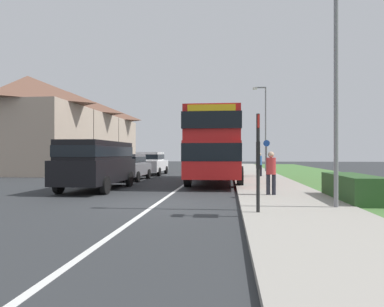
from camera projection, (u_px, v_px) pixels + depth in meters
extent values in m
plane|color=#2D3033|center=(157.00, 204.00, 10.97)|extent=(120.00, 120.00, 0.00)
cube|color=silver|center=(187.00, 183.00, 18.92)|extent=(0.14, 60.00, 0.01)
cube|color=#9E998E|center=(269.00, 186.00, 16.48)|extent=(3.20, 68.00, 0.12)
cube|color=#477538|center=(364.00, 187.00, 16.03)|extent=(6.00, 68.00, 0.08)
cube|color=#2D5128|center=(353.00, 189.00, 11.24)|extent=(1.10, 3.46, 0.90)
cube|color=red|center=(216.00, 158.00, 19.19)|extent=(2.50, 9.88, 1.65)
cube|color=red|center=(216.00, 130.00, 19.19)|extent=(2.45, 9.68, 1.55)
cube|color=black|center=(216.00, 153.00, 19.19)|extent=(2.52, 9.93, 0.76)
cube|color=black|center=(216.00, 128.00, 19.19)|extent=(2.52, 9.93, 0.72)
cube|color=gold|center=(211.00, 110.00, 14.32)|extent=(2.00, 0.08, 0.44)
cylinder|color=black|center=(198.00, 170.00, 22.36)|extent=(0.30, 1.00, 1.00)
cylinder|color=black|center=(237.00, 171.00, 22.10)|extent=(0.30, 1.00, 1.00)
cylinder|color=black|center=(188.00, 176.00, 16.62)|extent=(0.30, 1.00, 1.00)
cylinder|color=black|center=(240.00, 177.00, 16.35)|extent=(0.30, 1.00, 1.00)
cube|color=black|center=(98.00, 171.00, 15.19)|extent=(1.95, 5.30, 0.97)
cube|color=black|center=(98.00, 151.00, 15.19)|extent=(1.72, 4.88, 0.80)
cube|color=black|center=(98.00, 151.00, 15.19)|extent=(1.75, 4.93, 0.45)
cylinder|color=black|center=(92.00, 179.00, 16.93)|extent=(0.20, 0.72, 0.72)
cylinder|color=black|center=(129.00, 179.00, 16.72)|extent=(0.20, 0.72, 0.72)
cylinder|color=black|center=(59.00, 185.00, 13.66)|extent=(0.20, 0.72, 0.72)
cylinder|color=black|center=(105.00, 185.00, 13.45)|extent=(0.20, 0.72, 0.72)
cube|color=slate|center=(129.00, 169.00, 20.77)|extent=(1.77, 4.30, 0.70)
cube|color=slate|center=(128.00, 159.00, 20.55)|extent=(1.56, 2.37, 0.57)
cube|color=black|center=(128.00, 159.00, 20.55)|extent=(1.60, 2.39, 0.32)
cylinder|color=black|center=(122.00, 174.00, 22.18)|extent=(0.20, 0.60, 0.60)
cylinder|color=black|center=(148.00, 174.00, 22.00)|extent=(0.20, 0.60, 0.60)
cylinder|color=black|center=(107.00, 176.00, 19.53)|extent=(0.20, 0.60, 0.60)
cylinder|color=black|center=(137.00, 177.00, 19.35)|extent=(0.20, 0.60, 0.60)
cube|color=silver|center=(151.00, 166.00, 26.11)|extent=(1.83, 4.47, 0.77)
cube|color=silver|center=(150.00, 156.00, 25.88)|extent=(1.61, 2.46, 0.63)
cube|color=black|center=(150.00, 157.00, 25.88)|extent=(1.65, 2.48, 0.36)
cylinder|color=black|center=(144.00, 170.00, 27.58)|extent=(0.20, 0.60, 0.60)
cylinder|color=black|center=(166.00, 170.00, 27.39)|extent=(0.20, 0.60, 0.60)
cylinder|color=black|center=(135.00, 172.00, 24.82)|extent=(0.20, 0.60, 0.60)
cylinder|color=black|center=(159.00, 172.00, 24.63)|extent=(0.20, 0.60, 0.60)
cylinder|color=#23232D|center=(268.00, 186.00, 12.38)|extent=(0.14, 0.14, 0.85)
cylinder|color=#23232D|center=(274.00, 186.00, 12.35)|extent=(0.14, 0.14, 0.85)
cylinder|color=#BF3333|center=(271.00, 166.00, 12.37)|extent=(0.34, 0.34, 0.60)
sphere|color=tan|center=(271.00, 155.00, 12.37)|extent=(0.22, 0.22, 0.22)
cylinder|color=#23232D|center=(258.00, 171.00, 22.56)|extent=(0.14, 0.14, 0.85)
cylinder|color=#23232D|center=(261.00, 172.00, 22.54)|extent=(0.14, 0.14, 0.85)
cylinder|color=#2D599E|center=(259.00, 160.00, 22.55)|extent=(0.34, 0.34, 0.60)
sphere|color=tan|center=(259.00, 154.00, 22.55)|extent=(0.22, 0.22, 0.22)
cylinder|color=black|center=(258.00, 165.00, 8.68)|extent=(0.09, 0.09, 2.60)
cube|color=red|center=(258.00, 122.00, 8.68)|extent=(0.04, 0.44, 0.32)
cube|color=black|center=(258.00, 155.00, 8.70)|extent=(0.06, 0.52, 0.68)
cylinder|color=slate|center=(267.00, 162.00, 23.47)|extent=(0.08, 0.08, 2.10)
cylinder|color=blue|center=(267.00, 143.00, 23.47)|extent=(0.44, 0.03, 0.44)
cylinder|color=slate|center=(336.00, 85.00, 9.51)|extent=(0.12, 0.12, 6.99)
cylinder|color=slate|center=(266.00, 130.00, 28.99)|extent=(0.12, 0.12, 7.21)
cube|color=slate|center=(260.00, 88.00, 29.03)|extent=(0.90, 0.10, 0.10)
cube|color=silver|center=(255.00, 89.00, 29.08)|extent=(0.36, 0.20, 0.14)
cube|color=tan|center=(27.00, 139.00, 26.59)|extent=(7.87, 6.60, 5.40)
pyramid|color=brown|center=(27.00, 90.00, 26.59)|extent=(7.87, 6.60, 2.20)
cube|color=tan|center=(68.00, 142.00, 33.28)|extent=(7.87, 6.60, 5.40)
pyramid|color=brown|center=(68.00, 103.00, 33.29)|extent=(7.87, 6.60, 2.20)
cube|color=tan|center=(95.00, 144.00, 39.98)|extent=(7.87, 6.60, 5.40)
pyramid|color=brown|center=(95.00, 111.00, 39.99)|extent=(7.87, 6.60, 2.20)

